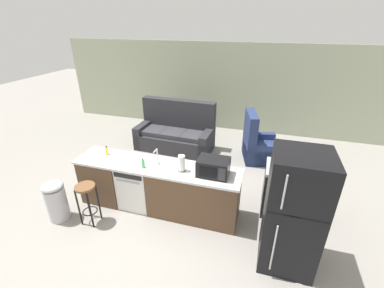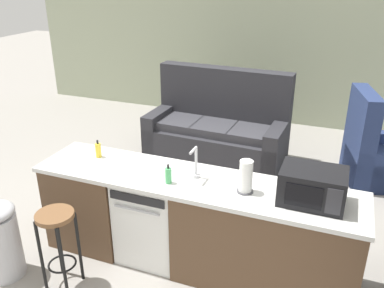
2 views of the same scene
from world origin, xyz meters
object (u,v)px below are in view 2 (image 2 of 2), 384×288
(microwave, at_px, (312,186))
(dishwasher, at_px, (153,217))
(dish_soap_bottle, at_px, (98,150))
(bar_stool, at_px, (58,234))
(couch, at_px, (218,129))
(soap_bottle, at_px, (168,175))
(trash_bin, at_px, (0,240))
(paper_towel_roll, at_px, (246,177))
(armchair, at_px, (373,155))

(microwave, bearing_deg, dishwasher, 179.95)
(dishwasher, bearing_deg, dish_soap_bottle, 170.76)
(microwave, height_order, bar_stool, microwave)
(microwave, bearing_deg, couch, 122.05)
(soap_bottle, height_order, couch, couch)
(microwave, xyz_separation_m, trash_bin, (-2.54, -0.77, -0.66))
(dishwasher, bearing_deg, paper_towel_roll, -2.32)
(paper_towel_roll, height_order, armchair, armchair)
(dish_soap_bottle, distance_m, trash_bin, 1.17)
(trash_bin, height_order, couch, couch)
(bar_stool, bearing_deg, dish_soap_bottle, 94.55)
(dishwasher, relative_size, soap_bottle, 4.77)
(bar_stool, distance_m, trash_bin, 0.61)
(dishwasher, relative_size, armchair, 0.70)
(couch, bearing_deg, bar_stool, -97.65)
(paper_towel_roll, distance_m, couch, 2.77)
(dishwasher, xyz_separation_m, microwave, (1.40, -0.00, 0.62))
(soap_bottle, height_order, trash_bin, soap_bottle)
(soap_bottle, bearing_deg, dish_soap_bottle, 164.90)
(soap_bottle, distance_m, bar_stool, 1.06)
(dishwasher, height_order, paper_towel_roll, paper_towel_roll)
(armchair, bearing_deg, soap_bottle, -124.82)
(bar_stool, bearing_deg, armchair, 50.44)
(bar_stool, bearing_deg, microwave, 19.12)
(dishwasher, relative_size, paper_towel_roll, 2.98)
(dish_soap_bottle, xyz_separation_m, bar_stool, (0.06, -0.78, -0.44))
(dish_soap_bottle, distance_m, bar_stool, 0.90)
(bar_stool, xyz_separation_m, trash_bin, (-0.58, -0.09, -0.16))
(paper_towel_roll, xyz_separation_m, soap_bottle, (-0.65, -0.09, -0.07))
(couch, distance_m, armchair, 2.13)
(trash_bin, xyz_separation_m, armchair, (3.14, 3.18, -0.03))
(soap_bottle, distance_m, dish_soap_bottle, 0.88)
(microwave, height_order, trash_bin, microwave)
(armchair, bearing_deg, dishwasher, -129.59)
(paper_towel_roll, relative_size, armchair, 0.24)
(dish_soap_bottle, bearing_deg, paper_towel_roll, -5.21)
(microwave, xyz_separation_m, couch, (-1.54, 2.46, -0.65))
(microwave, xyz_separation_m, soap_bottle, (-1.17, -0.13, -0.07))
(trash_bin, distance_m, armchair, 4.47)
(armchair, bearing_deg, bar_stool, -129.56)
(dishwasher, xyz_separation_m, trash_bin, (-1.14, -0.77, -0.04))
(paper_towel_roll, relative_size, dish_soap_bottle, 1.60)
(paper_towel_roll, height_order, soap_bottle, paper_towel_roll)
(microwave, distance_m, bar_stool, 2.14)
(trash_bin, bearing_deg, dish_soap_bottle, 59.16)
(paper_towel_roll, distance_m, bar_stool, 1.66)
(dishwasher, distance_m, armchair, 3.13)
(bar_stool, bearing_deg, soap_bottle, 35.06)
(dishwasher, bearing_deg, bar_stool, -129.45)
(paper_towel_roll, xyz_separation_m, armchair, (1.12, 2.45, -0.69))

